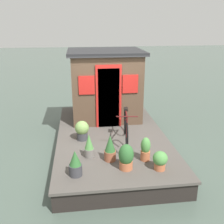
{
  "coord_description": "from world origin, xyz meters",
  "views": [
    {
      "loc": [
        -6.49,
        0.81,
        3.39
      ],
      "look_at": [
        -0.2,
        0.0,
        1.17
      ],
      "focal_mm": 41.91,
      "sensor_mm": 36.0,
      "label": 1
    }
  ],
  "objects": [
    {
      "name": "potted_plant_succulent",
      "position": [
        -1.8,
        -0.09,
        0.74
      ],
      "size": [
        0.31,
        0.31,
        0.55
      ],
      "color": "#B2603D",
      "rests_on": "houseboat_deck"
    },
    {
      "name": "potted_plant_geranium",
      "position": [
        -1.92,
        -0.78,
        0.68
      ],
      "size": [
        0.31,
        0.31,
        0.41
      ],
      "color": "#B2603D",
      "rests_on": "houseboat_deck"
    },
    {
      "name": "bicycle",
      "position": [
        -0.52,
        -0.31,
        0.86
      ],
      "size": [
        1.76,
        0.5,
        0.86
      ],
      "color": "black",
      "rests_on": "houseboat_deck"
    },
    {
      "name": "houseboat_cabin",
      "position": [
        1.36,
        0.0,
        1.52
      ],
      "size": [
        1.86,
        2.23,
        2.1
      ],
      "color": "#4C3828",
      "rests_on": "houseboat_deck"
    },
    {
      "name": "potted_plant_thyme",
      "position": [
        -1.5,
        -0.57,
        0.73
      ],
      "size": [
        0.21,
        0.21,
        0.54
      ],
      "color": "#B2603D",
      "rests_on": "houseboat_deck"
    },
    {
      "name": "potted_plant_basil",
      "position": [
        -1.19,
        0.65,
        0.73
      ],
      "size": [
        0.22,
        0.22,
        0.55
      ],
      "color": "slate",
      "rests_on": "houseboat_deck"
    },
    {
      "name": "potted_plant_fern",
      "position": [
        -0.26,
        0.79,
        0.74
      ],
      "size": [
        0.36,
        0.36,
        0.51
      ],
      "color": "#38383D",
      "rests_on": "houseboat_deck"
    },
    {
      "name": "ground_plane",
      "position": [
        0.0,
        0.0,
        0.0
      ],
      "size": [
        60.0,
        60.0,
        0.0
      ],
      "primitive_type": "plane",
      "color": "#47564C"
    },
    {
      "name": "potted_plant_mint",
      "position": [
        -1.91,
        0.95,
        0.72
      ],
      "size": [
        0.26,
        0.26,
        0.54
      ],
      "color": "#38383D",
      "rests_on": "houseboat_deck"
    },
    {
      "name": "potted_plant_sage",
      "position": [
        -1.41,
        0.2,
        0.75
      ],
      "size": [
        0.26,
        0.26,
        0.6
      ],
      "color": "#935138",
      "rests_on": "houseboat_deck"
    },
    {
      "name": "houseboat_deck",
      "position": [
        0.0,
        0.0,
        0.23
      ],
      "size": [
        4.95,
        2.87,
        0.47
      ],
      "color": "#4C4742",
      "rests_on": "ground_plane"
    }
  ]
}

